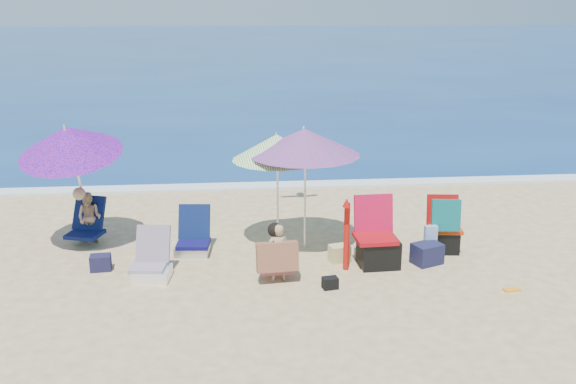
{
  "coord_description": "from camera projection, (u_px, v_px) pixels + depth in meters",
  "views": [
    {
      "loc": [
        -1.19,
        -8.86,
        4.1
      ],
      "look_at": [
        -0.3,
        1.0,
        1.1
      ],
      "focal_mm": 40.6,
      "sensor_mm": 36.0,
      "label": 1
    }
  ],
  "objects": [
    {
      "name": "chair_rainbow",
      "position": [
        152.0,
        265.0,
        9.82
      ],
      "size": [
        0.63,
        0.72,
        0.73
      ],
      "color": "#E85157",
      "rests_on": "ground"
    },
    {
      "name": "bag_navy_b",
      "position": [
        427.0,
        254.0,
        10.33
      ],
      "size": [
        0.54,
        0.48,
        0.33
      ],
      "color": "#1A1B39",
      "rests_on": "ground"
    },
    {
      "name": "bag_tan",
      "position": [
        339.0,
        253.0,
        10.42
      ],
      "size": [
        0.37,
        0.3,
        0.27
      ],
      "color": "tan",
      "rests_on": "ground"
    },
    {
      "name": "orange_item",
      "position": [
        512.0,
        290.0,
        9.41
      ],
      "size": [
        0.25,
        0.14,
        0.03
      ],
      "color": "orange",
      "rests_on": "ground"
    },
    {
      "name": "chair_navy",
      "position": [
        193.0,
        241.0,
        10.76
      ],
      "size": [
        0.6,
        0.72,
        0.75
      ],
      "color": "#0E0C48",
      "rests_on": "ground"
    },
    {
      "name": "umbrella_striped",
      "position": [
        277.0,
        147.0,
        10.62
      ],
      "size": [
        1.61,
        1.61,
        1.97
      ],
      "color": "silver",
      "rests_on": "ground"
    },
    {
      "name": "camp_chair_left",
      "position": [
        377.0,
        245.0,
        10.24
      ],
      "size": [
        0.7,
        0.67,
        1.09
      ],
      "color": "#A70B12",
      "rests_on": "ground"
    },
    {
      "name": "umbrella_blue",
      "position": [
        68.0,
        141.0,
        10.44
      ],
      "size": [
        1.96,
        2.01,
        2.27
      ],
      "color": "white",
      "rests_on": "ground"
    },
    {
      "name": "person_left",
      "position": [
        88.0,
        217.0,
        11.13
      ],
      "size": [
        0.69,
        0.8,
        1.0
      ],
      "color": "tan",
      "rests_on": "ground"
    },
    {
      "name": "bag_black_b",
      "position": [
        330.0,
        283.0,
        9.47
      ],
      "size": [
        0.25,
        0.19,
        0.17
      ],
      "color": "black",
      "rests_on": "ground"
    },
    {
      "name": "camp_chair_right",
      "position": [
        443.0,
        232.0,
        10.78
      ],
      "size": [
        0.72,
        0.66,
        0.96
      ],
      "color": "#BB320D",
      "rests_on": "ground"
    },
    {
      "name": "ground",
      "position": [
        314.0,
        281.0,
        9.74
      ],
      "size": [
        120.0,
        120.0,
        0.0
      ],
      "color": "#D8BC84",
      "rests_on": "ground"
    },
    {
      "name": "umbrella_turquoise",
      "position": [
        304.0,
        142.0,
        10.49
      ],
      "size": [
        1.88,
        1.88,
        2.08
      ],
      "color": "white",
      "rests_on": "ground"
    },
    {
      "name": "person_center",
      "position": [
        277.0,
        254.0,
        9.61
      ],
      "size": [
        0.63,
        0.53,
        0.9
      ],
      "color": "tan",
      "rests_on": "ground"
    },
    {
      "name": "foam",
      "position": [
        285.0,
        185.0,
        14.59
      ],
      "size": [
        120.0,
        0.5,
        0.04
      ],
      "color": "white",
      "rests_on": "ground"
    },
    {
      "name": "furled_umbrella",
      "position": [
        347.0,
        230.0,
        9.95
      ],
      "size": [
        0.17,
        0.25,
        1.2
      ],
      "color": "red",
      "rests_on": "ground"
    },
    {
      "name": "bag_navy_a",
      "position": [
        101.0,
        263.0,
        10.09
      ],
      "size": [
        0.33,
        0.25,
        0.24
      ],
      "color": "#1A1836",
      "rests_on": "ground"
    },
    {
      "name": "sea",
      "position": [
        243.0,
        49.0,
        52.65
      ],
      "size": [
        120.0,
        80.0,
        0.12
      ],
      "color": "navy",
      "rests_on": "ground"
    }
  ]
}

